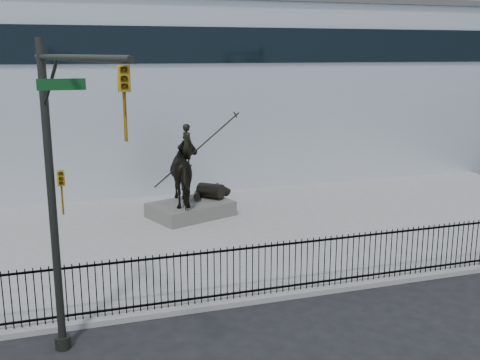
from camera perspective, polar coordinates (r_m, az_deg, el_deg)
name	(u,v)px	position (r m, az deg, el deg)	size (l,w,h in m)	color
ground	(339,310)	(15.51, 10.01, -12.92)	(120.00, 120.00, 0.00)	black
plaza	(253,230)	(21.46, 1.32, -5.10)	(30.00, 12.00, 0.15)	gray
building	(180,91)	(33.05, -6.11, 9.00)	(44.00, 14.00, 9.00)	silver
picket_fence	(319,262)	(16.18, 8.07, -8.25)	(22.10, 0.10, 1.50)	black
statue_plinth	(191,209)	(22.97, -5.03, -2.98)	(3.11, 2.14, 0.58)	#56534F
equestrian_statue	(191,173)	(22.63, -4.98, 0.73)	(3.75, 3.05, 3.38)	black
traffic_signal_left	(63,186)	(11.97, -17.56, -0.63)	(1.52, 4.84, 7.00)	black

